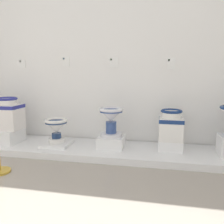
{
  "coord_description": "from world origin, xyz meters",
  "views": [
    {
      "loc": [
        2.79,
        -0.35,
        1.09
      ],
      "look_at": [
        2.19,
        2.67,
        0.58
      ],
      "focal_mm": 37.53,
      "sensor_mm": 36.0,
      "label": 1
    }
  ],
  "objects_px": {
    "plinth_block_broad_patterned": "(170,145)",
    "info_placard_fourth": "(171,63)",
    "antique_toilet_slender_white": "(111,118)",
    "info_placard_first": "(22,64)",
    "info_placard_third": "(114,62)",
    "antique_toilet_leftmost": "(8,113)",
    "antique_toilet_broad_patterned": "(171,125)",
    "plinth_block_slender_white": "(111,142)",
    "plinth_block_tall_cobalt": "(57,144)",
    "info_placard_second": "(66,61)",
    "plinth_block_leftmost": "(9,136)",
    "antique_toilet_tall_cobalt": "(56,127)"
  },
  "relations": [
    {
      "from": "antique_toilet_leftmost",
      "to": "antique_toilet_slender_white",
      "type": "height_order",
      "value": "antique_toilet_leftmost"
    },
    {
      "from": "info_placard_first",
      "to": "info_placard_third",
      "type": "relative_size",
      "value": 0.87
    },
    {
      "from": "info_placard_first",
      "to": "antique_toilet_leftmost",
      "type": "bearing_deg",
      "value": -89.51
    },
    {
      "from": "antique_toilet_leftmost",
      "to": "info_placard_third",
      "type": "height_order",
      "value": "info_placard_third"
    },
    {
      "from": "info_placard_first",
      "to": "info_placard_fourth",
      "type": "relative_size",
      "value": 0.77
    },
    {
      "from": "info_placard_first",
      "to": "info_placard_second",
      "type": "distance_m",
      "value": 0.73
    },
    {
      "from": "info_placard_second",
      "to": "plinth_block_leftmost",
      "type": "bearing_deg",
      "value": -148.16
    },
    {
      "from": "plinth_block_broad_patterned",
      "to": "info_placard_fourth",
      "type": "bearing_deg",
      "value": 92.08
    },
    {
      "from": "plinth_block_tall_cobalt",
      "to": "info_placard_fourth",
      "type": "xyz_separation_m",
      "value": [
        1.55,
        0.45,
        1.12
      ]
    },
    {
      "from": "plinth_block_leftmost",
      "to": "info_placard_second",
      "type": "distance_m",
      "value": 1.38
    },
    {
      "from": "antique_toilet_slender_white",
      "to": "antique_toilet_broad_patterned",
      "type": "bearing_deg",
      "value": 3.04
    },
    {
      "from": "info_placard_third",
      "to": "plinth_block_slender_white",
      "type": "bearing_deg",
      "value": -84.29
    },
    {
      "from": "info_placard_second",
      "to": "info_placard_third",
      "type": "bearing_deg",
      "value": 0.0
    },
    {
      "from": "info_placard_first",
      "to": "info_placard_second",
      "type": "bearing_deg",
      "value": 0.0
    },
    {
      "from": "plinth_block_tall_cobalt",
      "to": "info_placard_third",
      "type": "height_order",
      "value": "info_placard_third"
    },
    {
      "from": "antique_toilet_leftmost",
      "to": "info_placard_second",
      "type": "bearing_deg",
      "value": 31.84
    },
    {
      "from": "antique_toilet_slender_white",
      "to": "antique_toilet_broad_patterned",
      "type": "xyz_separation_m",
      "value": [
        0.79,
        0.04,
        -0.07
      ]
    },
    {
      "from": "plinth_block_tall_cobalt",
      "to": "antique_toilet_broad_patterned",
      "type": "bearing_deg",
      "value": 4.19
    },
    {
      "from": "plinth_block_slender_white",
      "to": "info_placard_second",
      "type": "distance_m",
      "value": 1.4
    },
    {
      "from": "plinth_block_leftmost",
      "to": "plinth_block_tall_cobalt",
      "type": "relative_size",
      "value": 1.04
    },
    {
      "from": "plinth_block_leftmost",
      "to": "info_placard_second",
      "type": "relative_size",
      "value": 2.75
    },
    {
      "from": "info_placard_first",
      "to": "info_placard_second",
      "type": "xyz_separation_m",
      "value": [
        0.73,
        0.0,
        0.03
      ]
    },
    {
      "from": "plinth_block_broad_patterned",
      "to": "plinth_block_leftmost",
      "type": "bearing_deg",
      "value": -176.95
    },
    {
      "from": "info_placard_first",
      "to": "info_placard_second",
      "type": "relative_size",
      "value": 0.84
    },
    {
      "from": "plinth_block_broad_patterned",
      "to": "info_placard_first",
      "type": "bearing_deg",
      "value": 171.81
    },
    {
      "from": "plinth_block_slender_white",
      "to": "antique_toilet_broad_patterned",
      "type": "height_order",
      "value": "antique_toilet_broad_patterned"
    },
    {
      "from": "plinth_block_broad_patterned",
      "to": "info_placard_first",
      "type": "distance_m",
      "value": 2.57
    },
    {
      "from": "antique_toilet_slender_white",
      "to": "info_placard_first",
      "type": "xyz_separation_m",
      "value": [
        -1.51,
        0.37,
        0.75
      ]
    },
    {
      "from": "plinth_block_tall_cobalt",
      "to": "info_placard_fourth",
      "type": "bearing_deg",
      "value": 16.05
    },
    {
      "from": "antique_toilet_slender_white",
      "to": "antique_toilet_leftmost",
      "type": "bearing_deg",
      "value": -176.94
    },
    {
      "from": "plinth_block_slender_white",
      "to": "info_placard_fourth",
      "type": "height_order",
      "value": "info_placard_fourth"
    },
    {
      "from": "info_placard_third",
      "to": "info_placard_fourth",
      "type": "relative_size",
      "value": 0.88
    },
    {
      "from": "antique_toilet_tall_cobalt",
      "to": "info_placard_second",
      "type": "distance_m",
      "value": 1.02
    },
    {
      "from": "antique_toilet_slender_white",
      "to": "info_placard_first",
      "type": "height_order",
      "value": "info_placard_first"
    },
    {
      "from": "plinth_block_broad_patterned",
      "to": "info_placard_second",
      "type": "height_order",
      "value": "info_placard_second"
    },
    {
      "from": "plinth_block_slender_white",
      "to": "info_placard_third",
      "type": "relative_size",
      "value": 2.53
    },
    {
      "from": "antique_toilet_tall_cobalt",
      "to": "plinth_block_tall_cobalt",
      "type": "bearing_deg",
      "value": 90.0
    },
    {
      "from": "antique_toilet_leftmost",
      "to": "plinth_block_broad_patterned",
      "type": "xyz_separation_m",
      "value": [
        2.3,
        0.12,
        -0.37
      ]
    },
    {
      "from": "antique_toilet_leftmost",
      "to": "info_placard_fourth",
      "type": "distance_m",
      "value": 2.43
    },
    {
      "from": "antique_toilet_leftmost",
      "to": "info_placard_fourth",
      "type": "xyz_separation_m",
      "value": [
        2.28,
        0.45,
        0.7
      ]
    },
    {
      "from": "antique_toilet_tall_cobalt",
      "to": "info_placard_first",
      "type": "distance_m",
      "value": 1.24
    },
    {
      "from": "plinth_block_tall_cobalt",
      "to": "info_placard_third",
      "type": "distance_m",
      "value": 1.43
    },
    {
      "from": "plinth_block_tall_cobalt",
      "to": "info_placard_third",
      "type": "xyz_separation_m",
      "value": [
        0.73,
        0.45,
        1.14
      ]
    },
    {
      "from": "info_placard_first",
      "to": "info_placard_third",
      "type": "bearing_deg",
      "value": 0.0
    },
    {
      "from": "antique_toilet_slender_white",
      "to": "info_placard_fourth",
      "type": "bearing_deg",
      "value": 25.57
    },
    {
      "from": "antique_toilet_leftmost",
      "to": "info_placard_third",
      "type": "distance_m",
      "value": 1.7
    },
    {
      "from": "info_placard_second",
      "to": "plinth_block_tall_cobalt",
      "type": "bearing_deg",
      "value": -89.15
    },
    {
      "from": "antique_toilet_leftmost",
      "to": "antique_toilet_tall_cobalt",
      "type": "relative_size",
      "value": 1.39
    },
    {
      "from": "antique_toilet_leftmost",
      "to": "antique_toilet_slender_white",
      "type": "relative_size",
      "value": 1.19
    },
    {
      "from": "plinth_block_leftmost",
      "to": "info_placard_third",
      "type": "height_order",
      "value": "info_placard_third"
    }
  ]
}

